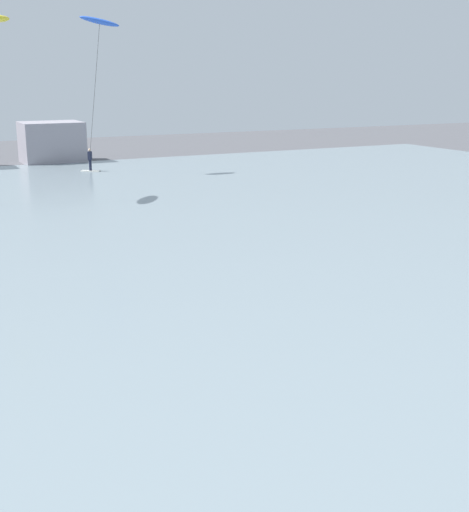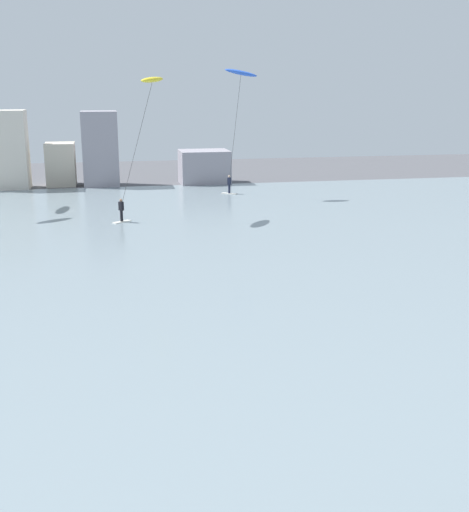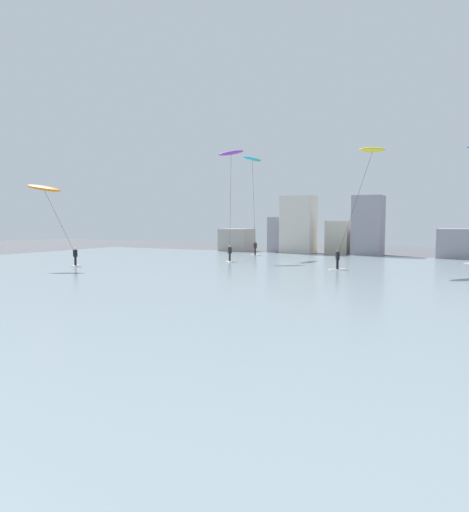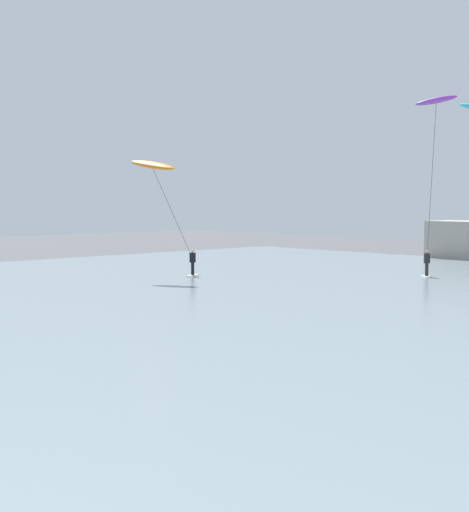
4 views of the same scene
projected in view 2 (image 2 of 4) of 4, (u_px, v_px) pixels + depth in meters
water_bay at (170, 252)px, 37.47m from camera, size 84.00×52.00×0.10m
far_shore_buildings at (57, 159)px, 61.40m from camera, size 31.52×5.29×7.24m
kitesurfer_blue at (239, 88)px, 53.81m from camera, size 2.79×3.21×10.73m
kitesurfer_yellow at (148, 96)px, 44.42m from camera, size 4.29×2.85×9.94m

